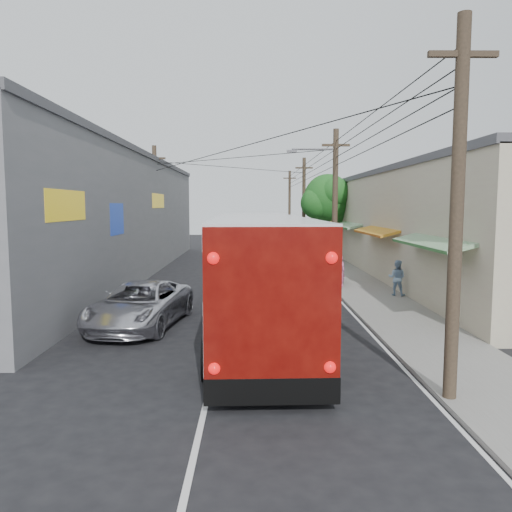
{
  "coord_description": "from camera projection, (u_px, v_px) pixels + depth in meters",
  "views": [
    {
      "loc": [
        0.97,
        -12.25,
        4.19
      ],
      "look_at": [
        1.17,
        8.61,
        2.08
      ],
      "focal_mm": 35.0,
      "sensor_mm": 36.0,
      "label": 1
    }
  ],
  "objects": [
    {
      "name": "jeepney",
      "position": [
        140.0,
        305.0,
        17.28
      ],
      "size": [
        3.3,
        5.84,
        1.54
      ],
      "primitive_type": "imported",
      "rotation": [
        0.0,
        0.0,
        -0.14
      ],
      "color": "silver",
      "rests_on": "ground"
    },
    {
      "name": "street_tree",
      "position": [
        328.0,
        199.0,
        38.08
      ],
      "size": [
        4.4,
        4.0,
        6.6
      ],
      "color": "#3F2B19",
      "rests_on": "ground"
    },
    {
      "name": "pedestrian_far",
      "position": [
        397.0,
        278.0,
        22.66
      ],
      "size": [
        0.98,
        0.9,
        1.62
      ],
      "primitive_type": "imported",
      "rotation": [
        0.0,
        0.0,
        2.67
      ],
      "color": "#8FAFD1",
      "rests_on": "sidewalk"
    },
    {
      "name": "parked_car_mid",
      "position": [
        288.0,
        252.0,
        38.44
      ],
      "size": [
        1.61,
        3.92,
        1.33
      ],
      "primitive_type": "imported",
      "rotation": [
        0.0,
        0.0,
        0.01
      ],
      "color": "black",
      "rests_on": "ground"
    },
    {
      "name": "utility_poles",
      "position": [
        284.0,
        207.0,
        32.44
      ],
      "size": [
        11.8,
        45.28,
        8.0
      ],
      "color": "#473828",
      "rests_on": "ground"
    },
    {
      "name": "ground",
      "position": [
        213.0,
        372.0,
        12.6
      ],
      "size": [
        120.0,
        120.0,
        0.0
      ],
      "primitive_type": "plane",
      "color": "black",
      "rests_on": "ground"
    },
    {
      "name": "parked_car_far",
      "position": [
        285.0,
        246.0,
        42.09
      ],
      "size": [
        1.78,
        4.97,
        1.63
      ],
      "primitive_type": "imported",
      "rotation": [
        0.0,
        0.0,
        -0.01
      ],
      "color": "black",
      "rests_on": "ground"
    },
    {
      "name": "pedestrian_near",
      "position": [
        339.0,
        271.0,
        25.04
      ],
      "size": [
        0.64,
        0.48,
        1.6
      ],
      "primitive_type": "imported",
      "rotation": [
        0.0,
        0.0,
        3.32
      ],
      "color": "pink",
      "rests_on": "sidewalk"
    },
    {
      "name": "sidewalk",
      "position": [
        336.0,
        269.0,
        32.55
      ],
      "size": [
        3.0,
        80.0,
        0.12
      ],
      "primitive_type": "cube",
      "color": "slate",
      "rests_on": "ground"
    },
    {
      "name": "building_left",
      "position": [
        94.0,
        215.0,
        30.06
      ],
      "size": [
        7.2,
        36.0,
        7.25
      ],
      "color": "slate",
      "rests_on": "ground"
    },
    {
      "name": "parked_suv",
      "position": [
        316.0,
        267.0,
        27.88
      ],
      "size": [
        2.48,
        5.43,
        1.54
      ],
      "primitive_type": "imported",
      "rotation": [
        0.0,
        0.0,
        0.06
      ],
      "color": "#999AA1",
      "rests_on": "ground"
    },
    {
      "name": "coach_bus",
      "position": [
        258.0,
        273.0,
        16.5
      ],
      "size": [
        3.37,
        13.4,
        3.84
      ],
      "rotation": [
        0.0,
        0.0,
        0.03
      ],
      "color": "silver",
      "rests_on": "ground"
    },
    {
      "name": "building_right",
      "position": [
        397.0,
        221.0,
        34.27
      ],
      "size": [
        7.09,
        40.0,
        6.25
      ],
      "color": "beige",
      "rests_on": "ground"
    }
  ]
}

